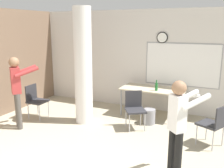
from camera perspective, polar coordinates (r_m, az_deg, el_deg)
The scene contains 10 objects.
wall_back at distance 7.10m, azimuth 9.32°, elevation 5.25°, with size 8.00×0.15×2.80m.
support_pillar at distance 6.04m, azimuth -6.61°, elevation 3.96°, with size 0.43×0.43×2.80m.
folding_table at distance 6.66m, azimuth 9.39°, elevation -1.41°, with size 1.66×0.80×0.75m.
bottle_on_table at distance 6.42m, azimuth 10.11°, elevation -0.57°, with size 0.07×0.07×0.28m.
waste_bin at distance 6.24m, azimuth 8.51°, elevation -7.34°, with size 0.29×0.29×0.37m.
chair_by_left_wall at distance 6.77m, azimuth -17.06°, elevation -3.26°, with size 0.45×0.45×0.87m.
chair_table_front at distance 5.86m, azimuth 5.21°, elevation -5.25°, with size 0.61×0.61×0.87m.
chair_mid_room at distance 5.33m, azimuth 22.33°, elevation -8.16°, with size 0.59×0.59×0.87m.
person_playing_side at distance 3.95m, azimuth 14.90°, elevation -8.47°, with size 0.59×0.63×1.58m.
person_watching_back at distance 6.11m, azimuth -20.81°, elevation -0.67°, with size 0.61×0.66×1.68m.
Camera 1 is at (1.91, -1.72, 2.36)m, focal length 40.00 mm.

